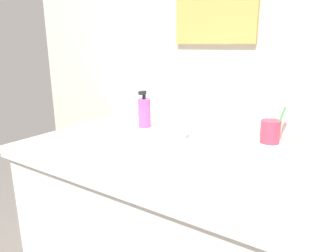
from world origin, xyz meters
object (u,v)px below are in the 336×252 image
Objects in this scene: toothbrush_white at (270,114)px; toothbrush_cup at (270,132)px; toothbrush_green at (281,119)px; faucet at (191,122)px; soap_dispenser at (144,112)px.

toothbrush_cup is at bearing -64.59° from toothbrush_white.
faucet is at bearing -161.83° from toothbrush_green.
soap_dispenser is at bearing -172.53° from toothbrush_green.
faucet is at bearing -6.42° from soap_dispenser.
faucet is 0.86× the size of toothbrush_white.
toothbrush_cup is (0.30, 0.11, -0.02)m from faucet.
toothbrush_green is 0.99× the size of soap_dispenser.
toothbrush_cup is at bearing 176.86° from toothbrush_green.
toothbrush_green reaches higher than soap_dispenser.
toothbrush_cup is 0.53× the size of toothbrush_green.
toothbrush_cup is at bearing 8.11° from soap_dispenser.
toothbrush_green reaches higher than toothbrush_cup.
toothbrush_cup is 0.52× the size of soap_dispenser.
toothbrush_cup is 0.49× the size of toothbrush_white.
faucet is 0.32m from toothbrush_cup.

